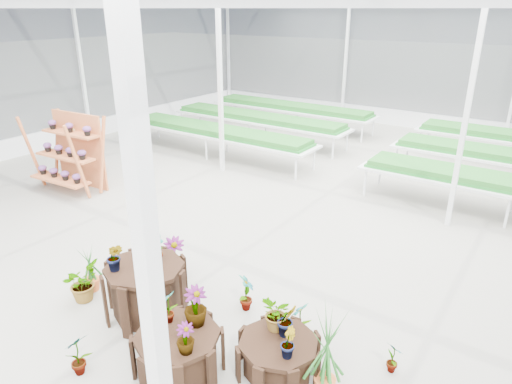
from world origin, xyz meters
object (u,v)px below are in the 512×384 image
Objects in this scene: plinth_low at (278,356)px; bird_table at (81,150)px; plinth_mid at (179,353)px; shelf_rack at (67,154)px; plinth_tall at (146,290)px.

plinth_low is 8.25m from bird_table.
bird_table reaches higher than plinth_mid.
shelf_rack is 1.11× the size of bird_table.
plinth_low is at bearing -21.09° from shelf_rack.
bird_table is (-6.73, 3.53, 0.56)m from plinth_mid.
plinth_low is (2.20, 0.10, -0.17)m from plinth_tall.
shelf_rack is (-6.48, 2.98, 0.65)m from plinth_mid.
plinth_mid is 0.58× the size of shelf_rack.
plinth_tall is 1.35m from plinth_mid.
shelf_rack is (-5.28, 2.38, 0.53)m from plinth_tall.
plinth_mid is 7.16m from shelf_rack.
shelf_rack is at bearing 155.31° from plinth_mid.
shelf_rack reaches higher than plinth_tall.
plinth_tall is 6.27m from bird_table.
shelf_rack is at bearing -49.34° from bird_table.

